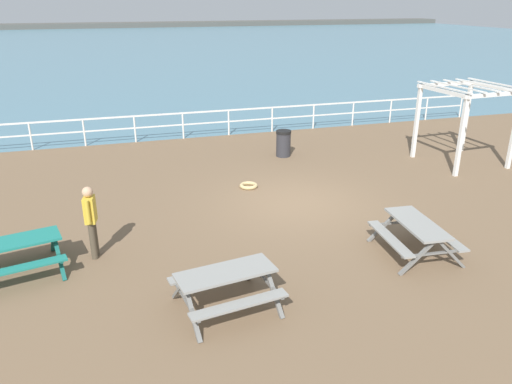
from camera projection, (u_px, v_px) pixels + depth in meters
The scene contains 11 objects.
ground_plane at pixel (295, 206), 13.95m from camera, with size 30.00×24.00×0.20m, color brown.
sea_band at pixel (141, 45), 60.90m from camera, with size 142.00×90.00×0.01m, color teal.
distant_shoreline at pixel (123, 27), 99.20m from camera, with size 142.00×6.00×1.80m, color #4C4C47.
seaward_railing at pixel (229, 117), 20.54m from camera, with size 23.07×0.07×1.08m.
picnic_table_near_left at pixel (416, 230), 10.92m from camera, with size 1.67×1.92×0.80m.
picnic_table_near_right at pixel (226, 280), 8.97m from camera, with size 2.00×1.77×0.80m.
picnic_table_mid_centre at pixel (14, 249), 10.09m from camera, with size 2.09×1.87×0.80m.
visitor at pixel (91, 218), 10.66m from camera, with size 0.27×0.52×1.66m.
lattice_pergola at pixel (467, 106), 16.61m from camera, with size 2.58×2.70×2.70m.
litter_bin at pixel (283, 143), 17.86m from camera, with size 0.55×0.55×0.95m.
rope_coil at pixel (249, 186), 15.02m from camera, with size 0.55×0.55×0.11m, color tan.
Camera 1 is at (-4.80, -11.97, 5.36)m, focal length 34.67 mm.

